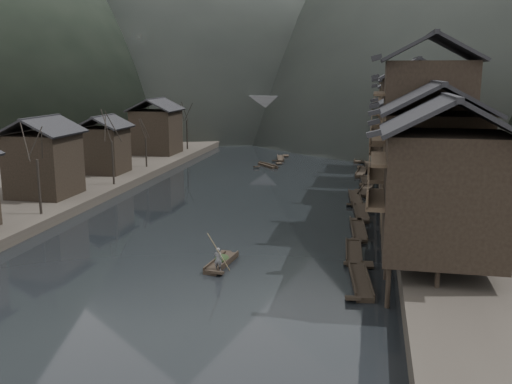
# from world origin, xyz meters

# --- Properties ---
(water) EXTENTS (300.00, 300.00, 0.00)m
(water) POSITION_xyz_m (0.00, 0.00, 0.00)
(water) COLOR black
(water) RESTS_ON ground
(left_bank) EXTENTS (40.00, 200.00, 1.20)m
(left_bank) POSITION_xyz_m (-35.00, 40.00, 0.60)
(left_bank) COLOR #2D2823
(left_bank) RESTS_ON ground
(stilt_houses) EXTENTS (9.00, 67.60, 17.00)m
(stilt_houses) POSITION_xyz_m (17.28, 19.61, 9.01)
(stilt_houses) COLOR black
(stilt_houses) RESTS_ON ground
(left_houses) EXTENTS (8.10, 53.20, 8.73)m
(left_houses) POSITION_xyz_m (-20.50, 20.12, 5.66)
(left_houses) COLOR black
(left_houses) RESTS_ON left_bank
(bare_trees) EXTENTS (3.61, 60.60, 7.22)m
(bare_trees) POSITION_xyz_m (-17.00, 15.87, 6.35)
(bare_trees) COLOR black
(bare_trees) RESTS_ON left_bank
(moored_sampans) EXTENTS (3.24, 73.21, 0.47)m
(moored_sampans) POSITION_xyz_m (12.12, 26.94, 0.20)
(moored_sampans) COLOR black
(moored_sampans) RESTS_ON water
(midriver_boats) EXTENTS (3.76, 12.40, 0.45)m
(midriver_boats) POSITION_xyz_m (-1.53, 42.63, 0.20)
(midriver_boats) COLOR black
(midriver_boats) RESTS_ON water
(stone_bridge) EXTENTS (40.00, 6.00, 9.00)m
(stone_bridge) POSITION_xyz_m (-0.00, 72.00, 5.11)
(stone_bridge) COLOR #4C4C4F
(stone_bridge) RESTS_ON ground
(hero_sampan) EXTENTS (1.55, 4.92, 0.43)m
(hero_sampan) POSITION_xyz_m (2.59, -5.02, 0.20)
(hero_sampan) COLOR black
(hero_sampan) RESTS_ON water
(cargo_heap) EXTENTS (1.07, 1.40, 0.64)m
(cargo_heap) POSITION_xyz_m (2.56, -4.80, 0.75)
(cargo_heap) COLOR black
(cargo_heap) RESTS_ON hero_sampan
(boatman) EXTENTS (0.64, 0.46, 1.67)m
(boatman) POSITION_xyz_m (2.80, -6.71, 1.27)
(boatman) COLOR #545456
(boatman) RESTS_ON hero_sampan
(bamboo_pole) EXTENTS (1.32, 2.15, 3.75)m
(bamboo_pole) POSITION_xyz_m (3.00, -6.71, 3.97)
(bamboo_pole) COLOR #8C7A51
(bamboo_pole) RESTS_ON boatman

